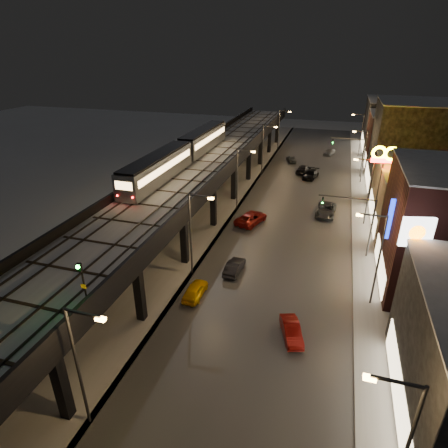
# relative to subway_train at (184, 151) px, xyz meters

# --- Properties ---
(ground) EXTENTS (220.00, 220.00, 0.00)m
(ground) POSITION_rel_subway_train_xyz_m (8.50, -30.52, -8.22)
(ground) COLOR silver
(road_surface) EXTENTS (17.00, 120.00, 0.06)m
(road_surface) POSITION_rel_subway_train_xyz_m (16.00, 4.48, -8.19)
(road_surface) COLOR #46474D
(road_surface) RESTS_ON ground
(sidewalk_right) EXTENTS (4.00, 120.00, 0.14)m
(sidewalk_right) POSITION_rel_subway_train_xyz_m (26.00, 4.48, -8.15)
(sidewalk_right) COLOR #9FA1A8
(sidewalk_right) RESTS_ON ground
(under_viaduct_pavement) EXTENTS (11.00, 120.00, 0.06)m
(under_viaduct_pavement) POSITION_rel_subway_train_xyz_m (2.50, 4.48, -8.19)
(under_viaduct_pavement) COLOR #9FA1A8
(under_viaduct_pavement) RESTS_ON ground
(elevated_viaduct) EXTENTS (9.00, 100.00, 6.30)m
(elevated_viaduct) POSITION_rel_subway_train_xyz_m (2.50, 1.32, -2.60)
(elevated_viaduct) COLOR black
(elevated_viaduct) RESTS_ON ground
(viaduct_trackbed) EXTENTS (8.40, 100.00, 0.32)m
(viaduct_trackbed) POSITION_rel_subway_train_xyz_m (2.49, 1.45, -1.83)
(viaduct_trackbed) COLOR #B2B7C1
(viaduct_trackbed) RESTS_ON elevated_viaduct
(viaduct_parapet_streetside) EXTENTS (0.30, 100.00, 1.10)m
(viaduct_parapet_streetside) POSITION_rel_subway_train_xyz_m (6.85, 1.48, -1.37)
(viaduct_parapet_streetside) COLOR black
(viaduct_parapet_streetside) RESTS_ON elevated_viaduct
(viaduct_parapet_far) EXTENTS (0.30, 100.00, 1.10)m
(viaduct_parapet_far) POSITION_rel_subway_train_xyz_m (-1.85, 1.48, -1.37)
(viaduct_parapet_far) COLOR black
(viaduct_parapet_far) RESTS_ON elevated_viaduct
(building_c) EXTENTS (12.20, 15.20, 8.16)m
(building_c) POSITION_rel_subway_train_xyz_m (32.49, 1.48, -4.14)
(building_c) COLOR #806E58
(building_c) RESTS_ON ground
(building_d) EXTENTS (12.20, 13.20, 14.16)m
(building_d) POSITION_rel_subway_train_xyz_m (32.49, 17.48, -1.14)
(building_d) COLOR black
(building_d) RESTS_ON ground
(building_e) EXTENTS (12.20, 12.20, 10.16)m
(building_e) POSITION_rel_subway_train_xyz_m (32.49, 31.48, -3.14)
(building_e) COLOR #452218
(building_e) RESTS_ON ground
(building_f) EXTENTS (12.20, 16.20, 11.16)m
(building_f) POSITION_rel_subway_train_xyz_m (32.49, 45.48, -2.64)
(building_f) COLOR #29292B
(building_f) RESTS_ON ground
(streetlight_left_0) EXTENTS (2.57, 0.28, 9.00)m
(streetlight_left_0) POSITION_rel_subway_train_xyz_m (8.07, -35.52, -2.99)
(streetlight_left_0) COLOR #38383A
(streetlight_left_0) RESTS_ON ground
(streetlight_right_0) EXTENTS (2.56, 0.28, 9.00)m
(streetlight_right_0) POSITION_rel_subway_train_xyz_m (25.23, -35.52, -2.99)
(streetlight_right_0) COLOR #38383A
(streetlight_right_0) RESTS_ON ground
(streetlight_left_1) EXTENTS (2.57, 0.28, 9.00)m
(streetlight_left_1) POSITION_rel_subway_train_xyz_m (8.07, -17.52, -2.99)
(streetlight_left_1) COLOR #38383A
(streetlight_left_1) RESTS_ON ground
(streetlight_right_1) EXTENTS (2.56, 0.28, 9.00)m
(streetlight_right_1) POSITION_rel_subway_train_xyz_m (25.23, -17.52, -2.99)
(streetlight_right_1) COLOR #38383A
(streetlight_right_1) RESTS_ON ground
(streetlight_left_2) EXTENTS (2.57, 0.28, 9.00)m
(streetlight_left_2) POSITION_rel_subway_train_xyz_m (8.07, 0.48, -2.99)
(streetlight_left_2) COLOR #38383A
(streetlight_left_2) RESTS_ON ground
(streetlight_right_2) EXTENTS (2.56, 0.28, 9.00)m
(streetlight_right_2) POSITION_rel_subway_train_xyz_m (25.23, 0.48, -2.99)
(streetlight_right_2) COLOR #38383A
(streetlight_right_2) RESTS_ON ground
(streetlight_left_3) EXTENTS (2.57, 0.28, 9.00)m
(streetlight_left_3) POSITION_rel_subway_train_xyz_m (8.07, 18.48, -2.99)
(streetlight_left_3) COLOR #38383A
(streetlight_left_3) RESTS_ON ground
(streetlight_right_3) EXTENTS (2.56, 0.28, 9.00)m
(streetlight_right_3) POSITION_rel_subway_train_xyz_m (25.23, 18.48, -2.99)
(streetlight_right_3) COLOR #38383A
(streetlight_right_3) RESTS_ON ground
(streetlight_left_4) EXTENTS (2.57, 0.28, 9.00)m
(streetlight_left_4) POSITION_rel_subway_train_xyz_m (8.07, 36.48, -2.99)
(streetlight_left_4) COLOR #38383A
(streetlight_left_4) RESTS_ON ground
(streetlight_right_4) EXTENTS (2.56, 0.28, 9.00)m
(streetlight_right_4) POSITION_rel_subway_train_xyz_m (25.23, 36.48, -2.99)
(streetlight_right_4) COLOR #38383A
(streetlight_right_4) RESTS_ON ground
(traffic_light_rig_a) EXTENTS (6.10, 0.34, 7.00)m
(traffic_light_rig_a) POSITION_rel_subway_train_xyz_m (24.34, -8.52, -3.72)
(traffic_light_rig_a) COLOR #38383A
(traffic_light_rig_a) RESTS_ON ground
(traffic_light_rig_b) EXTENTS (6.10, 0.34, 7.00)m
(traffic_light_rig_b) POSITION_rel_subway_train_xyz_m (24.34, 21.48, -3.72)
(traffic_light_rig_b) COLOR #38383A
(traffic_light_rig_b) RESTS_ON ground
(subway_train) EXTENTS (2.70, 32.71, 3.22)m
(subway_train) POSITION_rel_subway_train_xyz_m (0.00, 0.00, 0.00)
(subway_train) COLOR gray
(subway_train) RESTS_ON viaduct_trackbed
(rail_signal) EXTENTS (0.35, 0.43, 2.98)m
(rail_signal) POSITION_rel_subway_train_xyz_m (6.40, -32.20, 0.51)
(rail_signal) COLOR black
(rail_signal) RESTS_ON viaduct_trackbed
(car_taxi) EXTENTS (1.58, 3.88, 1.32)m
(car_taxi) POSITION_rel_subway_train_xyz_m (9.52, -21.14, -7.56)
(car_taxi) COLOR #EDAE00
(car_taxi) RESTS_ON ground
(car_near_white) EXTENTS (1.56, 4.00, 1.30)m
(car_near_white) POSITION_rel_subway_train_xyz_m (11.98, -16.00, -7.57)
(car_near_white) COLOR black
(car_near_white) RESTS_ON ground
(car_mid_silver) EXTENTS (4.08, 5.98, 1.52)m
(car_mid_silver) POSITION_rel_subway_train_xyz_m (10.90, -3.57, -7.46)
(car_mid_silver) COLOR maroon
(car_mid_silver) RESTS_ON ground
(car_mid_dark) EXTENTS (2.69, 5.19, 1.44)m
(car_mid_dark) POSITION_rel_subway_train_xyz_m (15.27, 21.16, -7.50)
(car_mid_dark) COLOR black
(car_mid_dark) RESTS_ON ground
(car_far_white) EXTENTS (2.79, 4.22, 1.33)m
(car_far_white) POSITION_rel_subway_train_xyz_m (12.14, 28.00, -7.55)
(car_far_white) COLOR #545A62
(car_far_white) RESTS_ON ground
(car_onc_silver) EXTENTS (2.54, 4.07, 1.27)m
(car_onc_silver) POSITION_rel_subway_train_xyz_m (19.05, -24.12, -7.59)
(car_onc_silver) COLOR maroon
(car_onc_silver) RESTS_ON ground
(car_onc_dark) EXTENTS (2.85, 5.65, 1.53)m
(car_onc_dark) POSITION_rel_subway_train_xyz_m (20.40, 2.12, -7.45)
(car_onc_dark) COLOR #353940
(car_onc_dark) RESTS_ON ground
(car_onc_white) EXTENTS (2.98, 5.22, 1.43)m
(car_onc_white) POSITION_rel_subway_train_xyz_m (16.93, 18.22, -7.51)
(car_onc_white) COLOR black
(car_onc_white) RESTS_ON ground
(car_onc_red) EXTENTS (2.79, 4.36, 1.38)m
(car_onc_red) POSITION_rel_subway_train_xyz_m (19.42, 36.08, -7.53)
(car_onc_red) COLOR slate
(car_onc_red) RESTS_ON ground
(sign_mcdonalds) EXTENTS (3.23, 0.60, 10.86)m
(sign_mcdonalds) POSITION_rel_subway_train_xyz_m (26.50, -0.15, 0.73)
(sign_mcdonalds) COLOR #38383A
(sign_mcdonalds) RESTS_ON ground
(sign_citgo) EXTENTS (2.27, 0.39, 10.77)m
(sign_citgo) POSITION_rel_subway_train_xyz_m (27.00, -21.58, 0.01)
(sign_citgo) COLOR #38383A
(sign_citgo) RESTS_ON ground
(sign_carwash) EXTENTS (1.76, 0.35, 9.12)m
(sign_carwash) POSITION_rel_subway_train_xyz_m (27.00, -13.66, -1.74)
(sign_carwash) COLOR #38383A
(sign_carwash) RESTS_ON ground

